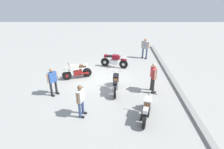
{
  "coord_description": "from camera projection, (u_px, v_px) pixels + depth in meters",
  "views": [
    {
      "loc": [
        11.61,
        0.7,
        5.85
      ],
      "look_at": [
        0.91,
        0.68,
        0.75
      ],
      "focal_mm": 31.48,
      "sensor_mm": 36.0,
      "label": 1
    }
  ],
  "objects": [
    {
      "name": "ground_plane",
      "position": [
        102.0,
        79.0,
        13.0
      ],
      "size": [
        40.0,
        40.0,
        0.0
      ],
      "primitive_type": "plane",
      "color": "#9E9E99"
    },
    {
      "name": "curb_edge",
      "position": [
        171.0,
        78.0,
        12.96
      ],
      "size": [
        14.0,
        0.3,
        0.15
      ],
      "primitive_type": "cube",
      "color": "gray",
      "rests_on": "ground"
    },
    {
      "name": "motorcycle_maroon_cruiser",
      "position": [
        114.0,
        61.0,
        14.56
      ],
      "size": [
        0.92,
        2.03,
        1.09
      ],
      "rotation": [
        0.0,
        0.0,
        1.26
      ],
      "color": "black",
      "rests_on": "ground"
    },
    {
      "name": "motorcycle_black_cruiser",
      "position": [
        116.0,
        83.0,
        11.32
      ],
      "size": [
        2.09,
        0.7,
        1.09
      ],
      "rotation": [
        0.0,
        0.0,
        3.07
      ],
      "color": "black",
      "rests_on": "ground"
    },
    {
      "name": "motorcycle_silver_cruiser",
      "position": [
        147.0,
        109.0,
        9.08
      ],
      "size": [
        2.03,
        0.91,
        1.09
      ],
      "rotation": [
        0.0,
        0.0,
        2.84
      ],
      "color": "black",
      "rests_on": "ground"
    },
    {
      "name": "motorcycle_cream_vintage",
      "position": [
        77.0,
        71.0,
        12.89
      ],
      "size": [
        0.91,
        1.88,
        1.07
      ],
      "rotation": [
        0.0,
        0.0,
        5.07
      ],
      "color": "black",
      "rests_on": "ground"
    },
    {
      "name": "person_in_white_shirt",
      "position": [
        81.0,
        99.0,
        9.07
      ],
      "size": [
        0.64,
        0.41,
        1.64
      ],
      "rotation": [
        0.0,
        0.0,
        1.28
      ],
      "color": "#384772",
      "rests_on": "ground"
    },
    {
      "name": "person_in_gray_shirt",
      "position": [
        145.0,
        47.0,
        16.07
      ],
      "size": [
        0.49,
        0.6,
        1.69
      ],
      "rotation": [
        0.0,
        0.0,
        5.73
      ],
      "color": "#384772",
      "rests_on": "ground"
    },
    {
      "name": "person_in_red_shirt",
      "position": [
        153.0,
        76.0,
        11.07
      ],
      "size": [
        0.68,
        0.34,
        1.78
      ],
      "rotation": [
        0.0,
        0.0,
        1.65
      ],
      "color": "#262628",
      "rests_on": "ground"
    },
    {
      "name": "person_in_blue_shirt",
      "position": [
        53.0,
        80.0,
        10.81
      ],
      "size": [
        0.56,
        0.52,
        1.64
      ],
      "rotation": [
        0.0,
        0.0,
        0.88
      ],
      "color": "#262628",
      "rests_on": "ground"
    }
  ]
}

